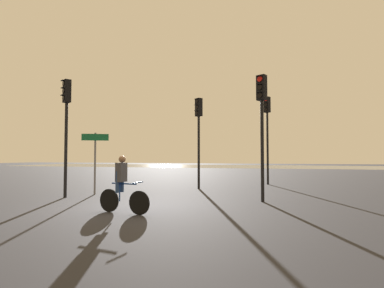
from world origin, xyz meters
name	(u,v)px	position (x,y,z in m)	size (l,w,h in m)	color
ground_plane	(137,206)	(0.00, 0.00, 0.00)	(120.00, 120.00, 0.00)	#28282D
water_strip	(245,166)	(0.00, 39.91, 0.00)	(80.00, 16.00, 0.01)	slate
traffic_light_near_left	(66,116)	(-3.58, 1.08, 3.20)	(0.40, 0.42, 4.63)	black
traffic_light_center	(199,126)	(0.71, 5.50, 3.13)	(0.40, 0.42, 4.51)	black
traffic_light_near_right	(262,113)	(3.90, 1.93, 3.13)	(0.40, 0.42, 4.50)	black
traffic_light_far_right	(267,124)	(3.99, 8.78, 3.47)	(0.40, 0.42, 5.04)	black
direction_sign_post	(95,154)	(-2.99, 2.19, 1.70)	(1.00, 0.50, 2.60)	slate
cyclist	(122,184)	(0.13, -1.27, 0.82)	(1.69, 0.50, 1.62)	black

